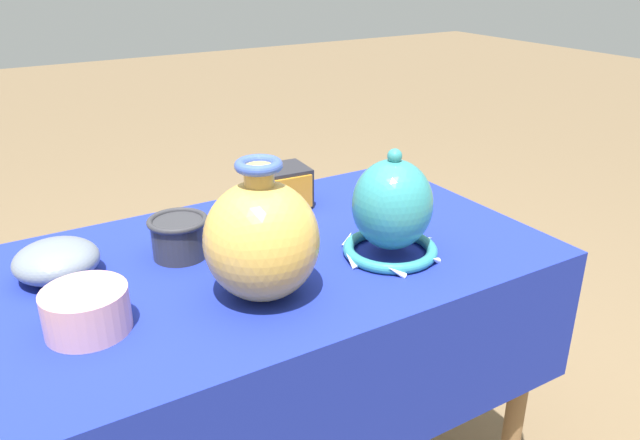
% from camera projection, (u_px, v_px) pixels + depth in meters
% --- Properties ---
extents(display_table, '(1.07, 0.65, 0.69)m').
position_uv_depth(display_table, '(280.00, 292.00, 1.26)').
color(display_table, olive).
rests_on(display_table, ground_plane).
extents(vase_tall_bulbous, '(0.20, 0.20, 0.25)m').
position_uv_depth(vase_tall_bulbous, '(262.00, 239.00, 1.05)').
color(vase_tall_bulbous, gold).
rests_on(vase_tall_bulbous, display_table).
extents(vase_dome_bell, '(0.20, 0.19, 0.22)m').
position_uv_depth(vase_dome_bell, '(392.00, 211.00, 1.20)').
color(vase_dome_bell, teal).
rests_on(vase_dome_bell, display_table).
extents(mosaic_tile_box, '(0.13, 0.11, 0.09)m').
position_uv_depth(mosaic_tile_box, '(281.00, 187.00, 1.45)').
color(mosaic_tile_box, '#232328').
rests_on(mosaic_tile_box, display_table).
extents(cup_wide_charcoal, '(0.12, 0.12, 0.08)m').
position_uv_depth(cup_wide_charcoal, '(179.00, 236.00, 1.21)').
color(cup_wide_charcoal, '#2D2D33').
rests_on(cup_wide_charcoal, display_table).
extents(pot_squat_rose, '(0.13, 0.13, 0.07)m').
position_uv_depth(pot_squat_rose, '(86.00, 310.00, 0.98)').
color(pot_squat_rose, '#D19399').
rests_on(pot_squat_rose, display_table).
extents(bowl_shallow_slate, '(0.15, 0.15, 0.07)m').
position_uv_depth(bowl_shallow_slate, '(57.00, 261.00, 1.13)').
color(bowl_shallow_slate, slate).
rests_on(bowl_shallow_slate, display_table).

